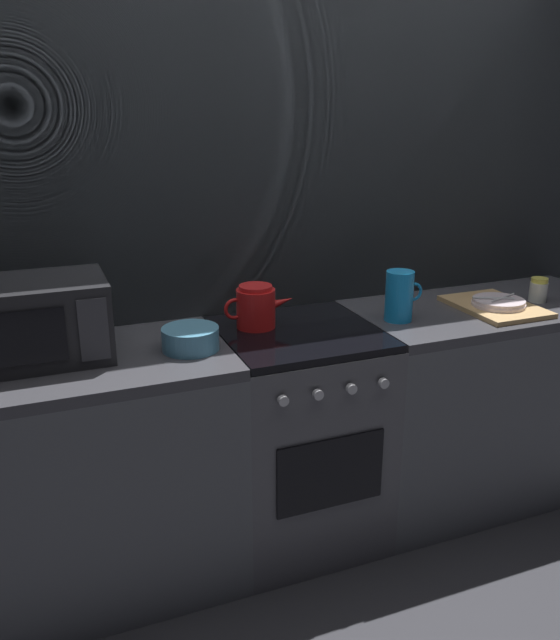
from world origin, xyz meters
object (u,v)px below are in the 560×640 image
Objects in this scene: dish_pile at (496,305)px; spice_jar at (538,290)px; pitcher at (400,296)px; microwave at (37,320)px; mixing_bowl at (190,339)px; kettle at (256,307)px; stove_unit at (298,435)px.

dish_pile is 3.81× the size of spice_jar.
dish_pile is (0.46, -0.03, -0.08)m from pitcher.
mixing_bowl is (0.49, -0.11, -0.10)m from microwave.
spice_jar is at bearing -0.02° from pitcher.
stove_unit is at bearing -35.07° from kettle.
dish_pile is at bearing -8.90° from kettle.
stove_unit is 0.56m from kettle.
mixing_bowl is 1.90× the size of spice_jar.
kettle is 1.42× the size of mixing_bowl.
kettle is at bearing 174.08° from spice_jar.
pitcher reaches higher than kettle.
pitcher is (0.85, 0.01, 0.06)m from mixing_bowl.
dish_pile is at bearing -173.46° from spice_jar.
dish_pile is at bearing -3.56° from pitcher.
pitcher reaches higher than spice_jar.
stove_unit is 1.23m from spice_jar.
mixing_bowl is at bearing -179.55° from spice_jar.
mixing_bowl is (-0.29, -0.14, -0.04)m from kettle.
mixing_bowl is at bearing 179.30° from dish_pile.
stove_unit is 0.99m from dish_pile.
kettle is 0.57m from pitcher.
pitcher is 0.46m from dish_pile.
spice_jar is at bearing -1.70° from stove_unit.
stove_unit is at bearing 6.00° from mixing_bowl.
microwave is at bearing 177.31° from spice_jar.
kettle reaches higher than spice_jar.
pitcher is at bearing 176.44° from dish_pile.
pitcher is at bearing -4.54° from stove_unit.
pitcher is at bearing -13.19° from kettle.
microwave is 2.05m from spice_jar.
stove_unit is at bearing 175.46° from pitcher.
stove_unit is 1.10m from microwave.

